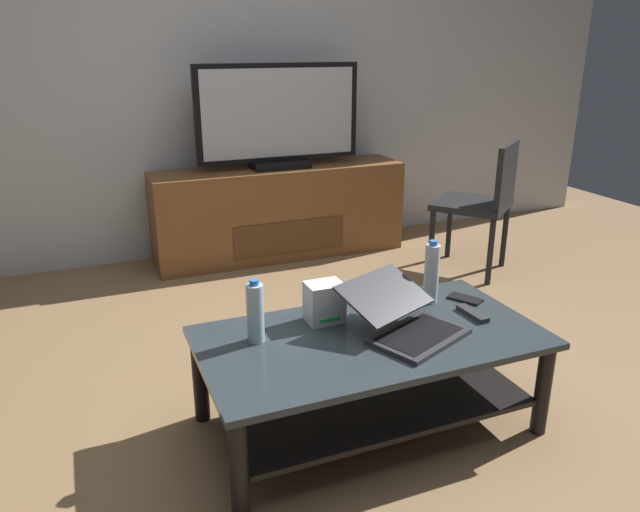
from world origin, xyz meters
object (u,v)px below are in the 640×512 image
television (279,119)px  water_bottle_far (432,273)px  dining_chair (484,199)px  cell_phone (465,299)px  tv_remote (472,314)px  media_cabinet (280,212)px  laptop (405,319)px  water_bottle_near (255,312)px  coffee_table (369,363)px  router_box (324,302)px

television → water_bottle_far: bearing=-89.1°
dining_chair → cell_phone: 1.44m
tv_remote → media_cabinet: bearing=90.7°
laptop → water_bottle_far: bearing=40.6°
water_bottle_far → cell_phone: water_bottle_far is taller
water_bottle_near → coffee_table: bearing=-16.0°
laptop → tv_remote: 0.33m
dining_chair → laptop: size_ratio=1.69×
coffee_table → cell_phone: size_ratio=9.19×
media_cabinet → tv_remote: size_ratio=10.89×
television → water_bottle_near: television is taller
water_bottle_far → media_cabinet: bearing=90.9°
router_box → cell_phone: bearing=-4.1°
media_cabinet → water_bottle_near: water_bottle_near is taller
tv_remote → water_bottle_far: bearing=111.4°
media_cabinet → water_bottle_far: 1.90m
media_cabinet → dining_chair: size_ratio=2.04×
laptop → water_bottle_near: 0.56m
laptop → cell_phone: size_ratio=3.61×
water_bottle_far → tv_remote: size_ratio=1.70×
media_cabinet → router_box: media_cabinet is taller
television → router_box: 1.98m
router_box → tv_remote: size_ratio=0.99×
laptop → cell_phone: 0.43m
laptop → water_bottle_near: bearing=164.5°
water_bottle_far → cell_phone: 0.20m
dining_chair → tv_remote: bearing=-128.1°
router_box → tv_remote: (0.57, -0.19, -0.07)m
tv_remote → router_box: bearing=159.2°
coffee_table → water_bottle_near: bearing=164.0°
laptop → media_cabinet: bearing=84.1°
dining_chair → cell_phone: bearing=-129.5°
media_cabinet → router_box: bearing=-103.5°
coffee_table → router_box: size_ratio=8.12×
dining_chair → water_bottle_near: size_ratio=3.53×
laptop → tv_remote: (0.33, 0.03, -0.05)m
tv_remote → laptop: bearing=-178.0°
television → tv_remote: bearing=-86.9°
router_box → laptop: bearing=-41.9°
coffee_table → television: bearing=80.5°
media_cabinet → laptop: (-0.22, -2.10, 0.14)m
water_bottle_near → television: bearing=68.7°
dining_chair → laptop: 1.83m
water_bottle_near → water_bottle_far: size_ratio=0.89×
router_box → water_bottle_near: 0.31m
television → cell_phone: bearing=-84.6°
coffee_table → media_cabinet: bearing=80.6°
water_bottle_near → water_bottle_far: bearing=4.5°
tv_remote → television: bearing=90.7°
water_bottle_far → cell_phone: (0.15, -0.04, -0.12)m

